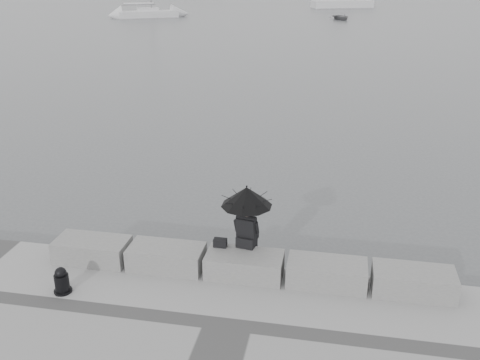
% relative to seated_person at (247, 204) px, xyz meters
% --- Properties ---
extents(ground, '(360.00, 360.00, 0.00)m').
position_rel_seated_person_xyz_m(ground, '(0.03, 0.06, -1.98)').
color(ground, '#4C4E51').
rests_on(ground, ground).
extents(stone_block_far_left, '(1.60, 0.80, 0.50)m').
position_rel_seated_person_xyz_m(stone_block_far_left, '(-3.37, -0.39, -1.23)').
color(stone_block_far_left, slate).
rests_on(stone_block_far_left, promenade).
extents(stone_block_left, '(1.60, 0.80, 0.50)m').
position_rel_seated_person_xyz_m(stone_block_left, '(-1.67, -0.39, -1.23)').
color(stone_block_left, slate).
rests_on(stone_block_left, promenade).
extents(stone_block_centre, '(1.60, 0.80, 0.50)m').
position_rel_seated_person_xyz_m(stone_block_centre, '(0.03, -0.39, -1.23)').
color(stone_block_centre, slate).
rests_on(stone_block_centre, promenade).
extents(stone_block_right, '(1.60, 0.80, 0.50)m').
position_rel_seated_person_xyz_m(stone_block_right, '(1.73, -0.39, -1.23)').
color(stone_block_right, slate).
rests_on(stone_block_right, promenade).
extents(stone_block_far_right, '(1.60, 0.80, 0.50)m').
position_rel_seated_person_xyz_m(stone_block_far_right, '(3.43, -0.39, -1.23)').
color(stone_block_far_right, slate).
rests_on(stone_block_far_right, promenade).
extents(seated_person, '(1.08, 1.08, 1.39)m').
position_rel_seated_person_xyz_m(seated_person, '(0.00, 0.00, 0.00)').
color(seated_person, black).
rests_on(seated_person, stone_block_centre).
extents(bag, '(0.28, 0.16, 0.18)m').
position_rel_seated_person_xyz_m(bag, '(-0.54, -0.15, -0.89)').
color(bag, black).
rests_on(bag, stone_block_centre).
extents(mooring_bollard, '(0.36, 0.36, 0.56)m').
position_rel_seated_person_xyz_m(mooring_bollard, '(-3.42, -1.68, -1.25)').
color(mooring_bollard, black).
rests_on(mooring_bollard, promenade).
extents(sailboat_left, '(7.87, 5.75, 12.90)m').
position_rel_seated_person_xyz_m(sailboat_left, '(-23.73, 59.57, -1.46)').
color(sailboat_left, silver).
rests_on(sailboat_left, ground).
extents(motor_cruiser, '(9.96, 6.00, 4.50)m').
position_rel_seated_person_xyz_m(motor_cruiser, '(1.08, 81.16, -1.09)').
color(motor_cruiser, silver).
rests_on(motor_cruiser, ground).
extents(dinghy, '(3.72, 2.80, 0.58)m').
position_rel_seated_person_xyz_m(dinghy, '(1.18, 61.20, -1.69)').
color(dinghy, slate).
rests_on(dinghy, ground).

